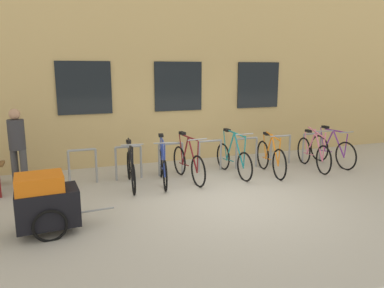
# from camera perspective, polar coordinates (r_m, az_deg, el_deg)

# --- Properties ---
(ground_plane) EXTENTS (42.00, 42.00, 0.00)m
(ground_plane) POSITION_cam_1_polar(r_m,az_deg,el_deg) (7.29, 5.75, -8.26)
(ground_plane) COLOR #B2ADA0
(storefront_building) EXTENTS (28.00, 7.89, 5.88)m
(storefront_building) POSITION_cam_1_polar(r_m,az_deg,el_deg) (13.64, -7.37, 13.43)
(storefront_building) COLOR tan
(storefront_building) RESTS_ON ground
(bike_rack) EXTENTS (6.62, 0.05, 0.78)m
(bike_rack) POSITION_cam_1_polar(r_m,az_deg,el_deg) (8.98, 2.83, -1.24)
(bike_rack) COLOR gray
(bike_rack) RESTS_ON ground
(bicycle_pink) EXTENTS (0.48, 1.73, 1.06)m
(bicycle_pink) POSITION_cam_1_polar(r_m,az_deg,el_deg) (9.74, 18.31, -1.36)
(bicycle_pink) COLOR black
(bicycle_pink) RESTS_ON ground
(bicycle_blue) EXTENTS (0.47, 1.67, 1.06)m
(bicycle_blue) POSITION_cam_1_polar(r_m,az_deg,el_deg) (8.08, -4.56, -3.48)
(bicycle_blue) COLOR black
(bicycle_blue) RESTS_ON ground
(bicycle_teal) EXTENTS (0.44, 1.74, 1.09)m
(bicycle_teal) POSITION_cam_1_polar(r_m,az_deg,el_deg) (8.75, 6.43, -2.28)
(bicycle_teal) COLOR black
(bicycle_teal) RESTS_ON ground
(bicycle_purple) EXTENTS (0.44, 1.71, 1.00)m
(bicycle_purple) POSITION_cam_1_polar(r_m,az_deg,el_deg) (10.27, 20.89, -0.90)
(bicycle_purple) COLOR black
(bicycle_purple) RESTS_ON ground
(bicycle_maroon) EXTENTS (0.44, 1.72, 1.07)m
(bicycle_maroon) POSITION_cam_1_polar(r_m,az_deg,el_deg) (8.28, -0.58, -2.99)
(bicycle_maroon) COLOR black
(bicycle_maroon) RESTS_ON ground
(bicycle_black) EXTENTS (0.44, 1.73, 1.03)m
(bicycle_black) POSITION_cam_1_polar(r_m,az_deg,el_deg) (7.97, -9.46, -3.88)
(bicycle_black) COLOR black
(bicycle_black) RESTS_ON ground
(bicycle_orange) EXTENTS (0.44, 1.68, 1.02)m
(bicycle_orange) POSITION_cam_1_polar(r_m,az_deg,el_deg) (8.98, 12.11, -2.09)
(bicycle_orange) COLOR black
(bicycle_orange) RESTS_ON ground
(bike_trailer) EXTENTS (1.47, 0.73, 0.95)m
(bike_trailer) POSITION_cam_1_polar(r_m,az_deg,el_deg) (6.04, -21.70, -8.39)
(bike_trailer) COLOR black
(bike_trailer) RESTS_ON ground
(person_by_bench) EXTENTS (0.32, 0.32, 1.69)m
(person_by_bench) POSITION_cam_1_polar(r_m,az_deg,el_deg) (8.25, -25.48, 0.02)
(person_by_bench) COLOR #3F3F42
(person_by_bench) RESTS_ON ground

